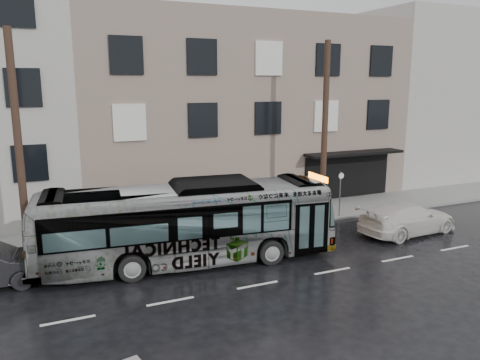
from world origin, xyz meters
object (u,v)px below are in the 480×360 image
(sign_post, at_px, (340,194))
(utility_pole_rear, at_px, (19,148))
(bus, at_px, (187,223))
(utility_pole_front, at_px, (325,133))
(white_sedan, at_px, (407,218))

(sign_post, bearing_deg, utility_pole_rear, 180.00)
(bus, bearing_deg, utility_pole_front, -65.50)
(utility_pole_front, height_order, sign_post, utility_pole_front)
(white_sedan, bearing_deg, utility_pole_front, 32.98)
(bus, relative_size, white_sedan, 2.29)
(sign_post, distance_m, bus, 9.64)
(utility_pole_front, xyz_separation_m, bus, (-8.14, -2.73, -3.00))
(utility_pole_rear, distance_m, white_sedan, 17.42)
(utility_pole_front, xyz_separation_m, utility_pole_rear, (-14.00, 0.00, 0.00))
(utility_pole_rear, height_order, bus, utility_pole_rear)
(utility_pole_rear, height_order, sign_post, utility_pole_rear)
(sign_post, bearing_deg, white_sedan, -65.10)
(bus, height_order, white_sedan, bus)
(white_sedan, bearing_deg, bus, 81.33)
(sign_post, bearing_deg, bus, -163.54)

